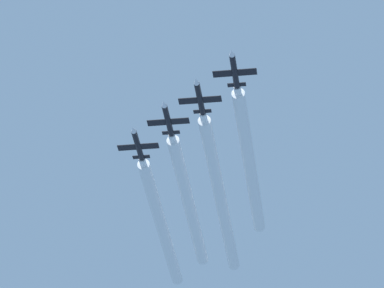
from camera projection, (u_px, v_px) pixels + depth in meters
The scene contains 8 objects.
jet_lead at pixel (234, 70), 236.44m from camera, with size 8.39×12.21×2.94m.
jet_second_echelon at pixel (200, 97), 242.02m from camera, with size 8.39×12.21×2.94m.
jet_third_echelon at pixel (168, 119), 247.11m from camera, with size 8.39×12.21×2.94m.
jet_fourth_echelon at pixel (138, 144), 252.59m from camera, with size 8.39×12.21×2.94m.
smoke_trail_lead at pixel (249, 163), 264.41m from camera, with size 2.64×55.91×2.64m.
smoke_trail_second_echelon at pixel (220, 197), 274.01m from camera, with size 2.64×65.55×2.64m.
smoke_trail_third_echelon at pixel (188, 202), 274.59m from camera, with size 2.64×54.72×2.64m.
smoke_trail_fourth_echelon at pixel (161, 224), 280.43m from camera, with size 2.64×55.61×2.64m.
Camera 1 is at (-25.86, 200.79, 1.85)m, focal length 117.34 mm.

